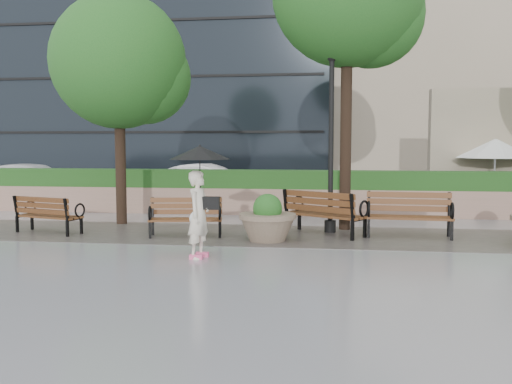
# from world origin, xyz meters

# --- Properties ---
(ground) EXTENTS (100.00, 100.00, 0.00)m
(ground) POSITION_xyz_m (0.00, 0.00, 0.00)
(ground) COLOR gray
(ground) RESTS_ON ground
(cobble_strip) EXTENTS (28.00, 3.20, 0.01)m
(cobble_strip) POSITION_xyz_m (0.00, 3.00, 0.01)
(cobble_strip) COLOR #383330
(cobble_strip) RESTS_ON ground
(hedge_wall) EXTENTS (24.00, 0.80, 1.35)m
(hedge_wall) POSITION_xyz_m (0.00, 7.00, 0.66)
(hedge_wall) COLOR #9F7766
(hedge_wall) RESTS_ON ground
(asphalt_street) EXTENTS (40.00, 7.00, 0.00)m
(asphalt_street) POSITION_xyz_m (0.00, 11.00, 0.00)
(asphalt_street) COLOR black
(asphalt_street) RESTS_ON ground
(bench_0) EXTENTS (1.79, 1.12, 0.90)m
(bench_0) POSITION_xyz_m (-5.54, 2.55, 0.27)
(bench_0) COLOR brown
(bench_0) RESTS_ON ground
(bench_1) EXTENTS (1.76, 0.95, 0.90)m
(bench_1) POSITION_xyz_m (-2.12, 2.51, 0.27)
(bench_1) COLOR brown
(bench_1) RESTS_ON ground
(bench_2) EXTENTS (2.06, 1.71, 1.05)m
(bench_2) POSITION_xyz_m (1.07, 3.20, 0.31)
(bench_2) COLOR brown
(bench_2) RESTS_ON ground
(bench_3) EXTENTS (1.97, 0.88, 1.03)m
(bench_3) POSITION_xyz_m (3.02, 3.14, 0.31)
(bench_3) COLOR brown
(bench_3) RESTS_ON ground
(planter_left) EXTENTS (1.27, 1.27, 1.06)m
(planter_left) POSITION_xyz_m (-0.17, 2.21, 0.42)
(planter_left) COLOR #7F6B56
(planter_left) RESTS_ON ground
(lamppost) EXTENTS (0.28, 0.28, 4.35)m
(lamppost) POSITION_xyz_m (1.21, 3.63, 1.92)
(lamppost) COLOR black
(lamppost) RESTS_ON ground
(tree_0) EXTENTS (3.62, 3.56, 6.11)m
(tree_0) POSITION_xyz_m (-4.24, 4.43, 4.22)
(tree_0) COLOR black
(tree_0) RESTS_ON ground
(patio_umb_white) EXTENTS (2.50, 2.50, 2.30)m
(patio_umb_white) POSITION_xyz_m (6.44, 9.08, 1.99)
(patio_umb_white) COLOR black
(patio_umb_white) RESTS_ON ground
(car_left) EXTENTS (4.87, 2.22, 1.38)m
(car_left) POSITION_xyz_m (-9.96, 9.87, 0.69)
(car_left) COLOR silver
(car_left) RESTS_ON ground
(car_right) EXTENTS (4.36, 1.87, 1.40)m
(car_right) POSITION_xyz_m (-3.32, 10.25, 0.70)
(car_right) COLOR silver
(car_right) RESTS_ON ground
(pedestrian) EXTENTS (1.16, 1.16, 2.13)m
(pedestrian) POSITION_xyz_m (-1.23, 0.21, 1.29)
(pedestrian) COLOR #EFE3C9
(pedestrian) RESTS_ON ground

